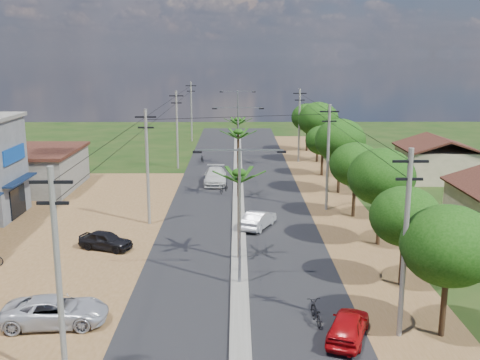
% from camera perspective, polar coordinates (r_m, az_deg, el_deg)
% --- Properties ---
extents(ground, '(160.00, 160.00, 0.00)m').
position_cam_1_polar(ground, '(32.86, -0.05, -10.65)').
color(ground, black).
rests_on(ground, ground).
extents(road, '(12.00, 110.00, 0.04)m').
position_cam_1_polar(road, '(47.01, -0.15, -3.38)').
color(road, black).
rests_on(road, ground).
extents(median, '(1.00, 90.00, 0.18)m').
position_cam_1_polar(median, '(49.88, -0.16, -2.35)').
color(median, '#605E56').
rests_on(median, ground).
extents(dirt_lot_west, '(18.00, 46.00, 0.04)m').
position_cam_1_polar(dirt_lot_west, '(42.97, -20.65, -5.78)').
color(dirt_lot_west, brown).
rests_on(dirt_lot_west, ground).
extents(dirt_shoulder_east, '(5.00, 90.00, 0.03)m').
position_cam_1_polar(dirt_shoulder_east, '(47.80, 10.11, -3.31)').
color(dirt_shoulder_east, brown).
rests_on(dirt_shoulder_east, ground).
extents(low_shed, '(10.40, 10.40, 3.95)m').
position_cam_1_polar(low_shed, '(59.09, -21.01, 1.04)').
color(low_shed, '#605E56').
rests_on(low_shed, ground).
extents(house_east_far, '(7.60, 7.50, 4.60)m').
position_cam_1_polar(house_east_far, '(62.81, 19.35, 2.21)').
color(house_east_far, '#9B9069').
rests_on(house_east_far, ground).
extents(tree_east_a, '(4.40, 4.40, 6.37)m').
position_cam_1_polar(tree_east_a, '(27.40, 20.44, -6.27)').
color(tree_east_a, black).
rests_on(tree_east_a, ground).
extents(tree_east_b, '(4.00, 4.00, 5.83)m').
position_cam_1_polar(tree_east_b, '(32.86, 16.42, -3.57)').
color(tree_east_b, black).
rests_on(tree_east_b, ground).
extents(tree_east_c, '(4.60, 4.60, 6.83)m').
position_cam_1_polar(tree_east_c, '(39.32, 14.17, 0.32)').
color(tree_east_c, black).
rests_on(tree_east_c, ground).
extents(tree_east_d, '(4.20, 4.20, 6.13)m').
position_cam_1_polar(tree_east_d, '(46.03, 11.64, 1.54)').
color(tree_east_d, black).
rests_on(tree_east_d, ground).
extents(tree_east_e, '(4.80, 4.80, 7.14)m').
position_cam_1_polar(tree_east_e, '(53.67, 10.15, 3.98)').
color(tree_east_e, black).
rests_on(tree_east_e, ground).
extents(tree_east_f, '(3.80, 3.80, 5.52)m').
position_cam_1_polar(tree_east_f, '(61.58, 8.41, 4.00)').
color(tree_east_f, black).
rests_on(tree_east_f, ground).
extents(tree_east_g, '(5.00, 5.00, 7.38)m').
position_cam_1_polar(tree_east_g, '(69.34, 7.95, 6.10)').
color(tree_east_g, black).
rests_on(tree_east_g, ground).
extents(tree_east_h, '(4.40, 4.40, 6.52)m').
position_cam_1_polar(tree_east_h, '(77.25, 6.87, 6.34)').
color(tree_east_h, black).
rests_on(tree_east_h, ground).
extents(palm_median_near, '(2.00, 2.00, 6.15)m').
position_cam_1_polar(palm_median_near, '(34.99, -0.09, 0.33)').
color(palm_median_near, black).
rests_on(palm_median_near, ground).
extents(palm_median_mid, '(2.00, 2.00, 6.55)m').
position_cam_1_polar(palm_median_mid, '(50.68, -0.17, 4.60)').
color(palm_median_mid, black).
rests_on(palm_median_mid, ground).
extents(palm_median_far, '(2.00, 2.00, 5.85)m').
position_cam_1_polar(palm_median_far, '(66.63, -0.22, 5.98)').
color(palm_median_far, black).
rests_on(palm_median_far, ground).
extents(streetlight_near, '(5.10, 0.18, 8.00)m').
position_cam_1_polar(streetlight_near, '(31.28, -0.05, -2.57)').
color(streetlight_near, gray).
rests_on(streetlight_near, ground).
extents(streetlight_mid, '(5.10, 0.18, 8.00)m').
position_cam_1_polar(streetlight_mid, '(55.79, -0.19, 4.18)').
color(streetlight_mid, gray).
rests_on(streetlight_mid, ground).
extents(streetlight_far, '(5.10, 0.18, 8.00)m').
position_cam_1_polar(streetlight_far, '(80.60, -0.25, 6.80)').
color(streetlight_far, gray).
rests_on(streetlight_far, ground).
extents(utility_pole_w_a, '(1.60, 0.24, 9.00)m').
position_cam_1_polar(utility_pole_w_a, '(22.85, -17.98, -9.15)').
color(utility_pole_w_a, '#605E56').
rests_on(utility_pole_w_a, ground).
extents(utility_pole_w_b, '(1.60, 0.24, 9.00)m').
position_cam_1_polar(utility_pole_w_b, '(43.52, -9.40, 1.56)').
color(utility_pole_w_b, '#605E56').
rests_on(utility_pole_w_b, ground).
extents(utility_pole_w_c, '(1.60, 0.24, 9.00)m').
position_cam_1_polar(utility_pole_w_c, '(65.07, -6.42, 5.29)').
color(utility_pole_w_c, '#605E56').
rests_on(utility_pole_w_c, ground).
extents(utility_pole_w_d, '(1.60, 0.24, 9.00)m').
position_cam_1_polar(utility_pole_w_d, '(85.85, -4.97, 7.09)').
color(utility_pole_w_d, '#605E56').
rests_on(utility_pole_w_d, ground).
extents(utility_pole_e_a, '(1.60, 0.24, 9.00)m').
position_cam_1_polar(utility_pole_e_a, '(26.67, 16.44, -5.89)').
color(utility_pole_e_a, '#605E56').
rests_on(utility_pole_e_a, ground).
extents(utility_pole_e_b, '(1.60, 0.24, 9.00)m').
position_cam_1_polar(utility_pole_e_b, '(47.53, 8.93, 2.51)').
color(utility_pole_e_b, '#605E56').
rests_on(utility_pole_e_b, ground).
extents(utility_pole_e_c, '(1.60, 0.24, 9.00)m').
position_cam_1_polar(utility_pole_e_c, '(69.11, 6.04, 5.73)').
color(utility_pole_e_c, '#605E56').
rests_on(utility_pole_e_c, ground).
extents(car_red_near, '(2.89, 4.27, 1.35)m').
position_cam_1_polar(car_red_near, '(27.33, 10.92, -14.40)').
color(car_red_near, '#98080B').
rests_on(car_red_near, ground).
extents(car_silver_mid, '(3.00, 4.30, 1.34)m').
position_cam_1_polar(car_silver_mid, '(42.87, 1.88, -4.07)').
color(car_silver_mid, '#AFB1B8').
rests_on(car_silver_mid, ground).
extents(car_white_far, '(2.29, 5.45, 1.57)m').
position_cam_1_polar(car_white_far, '(57.42, -2.53, 0.36)').
color(car_white_far, beige).
rests_on(car_white_far, ground).
extents(car_parked_silver, '(5.22, 2.71, 1.41)m').
position_cam_1_polar(car_parked_silver, '(29.58, -18.22, -12.59)').
color(car_parked_silver, '#AFB1B8').
rests_on(car_parked_silver, ground).
extents(car_parked_dark, '(3.99, 2.64, 1.26)m').
position_cam_1_polar(car_parked_dark, '(39.37, -13.49, -6.02)').
color(car_parked_dark, black).
rests_on(car_parked_dark, ground).
extents(moto_rider_east, '(0.85, 1.99, 1.02)m').
position_cam_1_polar(moto_rider_east, '(28.73, 7.70, -13.24)').
color(moto_rider_east, black).
rests_on(moto_rider_east, ground).
extents(moto_rider_west_a, '(1.18, 1.87, 0.93)m').
position_cam_1_polar(moto_rider_west_a, '(53.79, -1.63, -0.83)').
color(moto_rider_west_a, black).
rests_on(moto_rider_west_a, ground).
extents(moto_rider_west_b, '(0.77, 1.55, 0.90)m').
position_cam_1_polar(moto_rider_west_b, '(68.93, -3.86, 2.13)').
color(moto_rider_west_b, black).
rests_on(moto_rider_west_b, ground).
extents(roadside_sign, '(0.39, 1.05, 0.90)m').
position_cam_1_polar(roadside_sign, '(29.68, -15.02, -12.83)').
color(roadside_sign, '#A20E3F').
rests_on(roadside_sign, ground).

